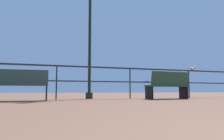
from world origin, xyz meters
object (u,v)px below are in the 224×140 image
(bench_near_right, at_px, (168,84))
(seagull_on_rail, at_px, (193,68))
(bench_near_left, at_px, (14,83))
(lamppost_center, at_px, (90,23))

(bench_near_right, relative_size, seagull_on_rail, 4.92)
(bench_near_left, xyz_separation_m, bench_near_right, (4.92, -0.01, 0.02))
(bench_near_right, xyz_separation_m, lamppost_center, (-2.57, 1.07, 2.24))
(bench_near_left, height_order, bench_near_right, bench_near_right)
(bench_near_left, xyz_separation_m, seagull_on_rail, (6.62, 0.74, 0.70))
(bench_near_left, height_order, seagull_on_rail, seagull_on_rail)
(bench_near_right, distance_m, seagull_on_rail, 1.97)
(seagull_on_rail, bearing_deg, lamppost_center, 175.71)
(lamppost_center, bearing_deg, bench_near_right, -22.54)
(lamppost_center, bearing_deg, bench_near_left, -155.88)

